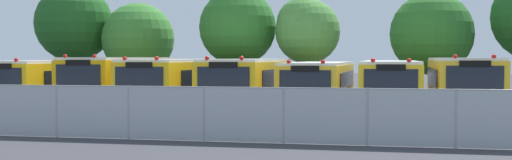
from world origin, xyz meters
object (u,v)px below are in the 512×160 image
(school_bus_3, at_px, (250,83))
(school_bus_6, at_px, (462,85))
(school_bus_5, at_px, (390,85))
(tree_4, at_px, (431,33))
(tree_2, at_px, (238,26))
(school_bus_0, at_px, (61,83))
(school_bus_4, at_px, (320,86))
(school_bus_2, at_px, (183,83))
(traffic_cone, at_px, (426,134))
(tree_3, at_px, (306,29))
(tree_1, at_px, (136,39))
(school_bus_1, at_px, (123,82))
(tree_0, at_px, (73,22))

(school_bus_3, xyz_separation_m, school_bus_6, (9.61, -0.28, 0.03))
(school_bus_5, distance_m, tree_4, 9.79)
(tree_2, distance_m, tree_4, 11.49)
(school_bus_0, distance_m, school_bus_3, 9.62)
(school_bus_3, height_order, school_bus_4, school_bus_3)
(school_bus_2, bearing_deg, school_bus_4, -177.33)
(school_bus_0, distance_m, school_bus_6, 19.23)
(tree_4, distance_m, traffic_cone, 18.56)
(school_bus_6, height_order, tree_3, tree_3)
(school_bus_2, relative_size, school_bus_3, 0.95)
(school_bus_3, bearing_deg, school_bus_5, 178.35)
(school_bus_4, distance_m, school_bus_5, 3.20)
(tree_3, bearing_deg, school_bus_2, -120.49)
(tree_1, distance_m, tree_3, 11.63)
(tree_1, bearing_deg, tree_3, -9.60)
(school_bus_1, distance_m, school_bus_3, 6.33)
(tree_1, bearing_deg, traffic_cone, -47.36)
(school_bus_5, xyz_separation_m, tree_2, (-9.15, 8.65, 3.21))
(school_bus_3, bearing_deg, traffic_cone, 128.55)
(tree_0, bearing_deg, school_bus_2, -42.39)
(school_bus_0, height_order, tree_3, tree_3)
(tree_0, xyz_separation_m, tree_1, (4.50, 0.09, -1.17))
(tree_2, bearing_deg, school_bus_0, -127.80)
(tree_3, bearing_deg, tree_4, 8.94)
(school_bus_4, bearing_deg, tree_4, -120.20)
(school_bus_5, height_order, tree_0, tree_0)
(school_bus_3, height_order, tree_4, tree_4)
(school_bus_4, relative_size, tree_3, 1.60)
(school_bus_1, distance_m, tree_4, 18.08)
(tree_1, distance_m, tree_2, 7.35)
(tree_3, bearing_deg, school_bus_1, -133.57)
(tree_2, height_order, tree_3, tree_2)
(school_bus_1, distance_m, tree_2, 10.23)
(tree_0, bearing_deg, school_bus_0, -65.15)
(school_bus_0, xyz_separation_m, tree_3, (11.24, 8.35, 2.96))
(tree_2, bearing_deg, traffic_cone, -59.94)
(school_bus_2, relative_size, tree_1, 1.75)
(school_bus_0, height_order, school_bus_3, school_bus_3)
(school_bus_1, xyz_separation_m, traffic_cone, (13.90, -8.63, -1.21))
(tree_3, bearing_deg, tree_0, 173.40)
(tree_1, bearing_deg, school_bus_1, -71.13)
(tree_3, bearing_deg, school_bus_0, -143.41)
(school_bus_0, bearing_deg, school_bus_5, -179.60)
(tree_4, bearing_deg, tree_0, 178.25)
(school_bus_2, bearing_deg, school_bus_3, -173.90)
(school_bus_2, height_order, tree_3, tree_3)
(school_bus_1, distance_m, school_bus_2, 3.07)
(school_bus_3, height_order, school_bus_5, school_bus_3)
(school_bus_4, xyz_separation_m, traffic_cone, (4.26, -8.92, -1.10))
(school_bus_2, distance_m, tree_1, 12.40)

